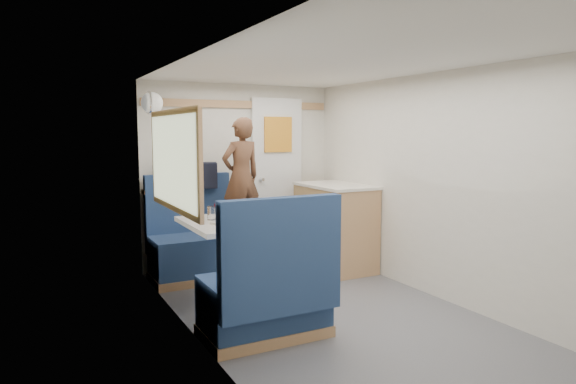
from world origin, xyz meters
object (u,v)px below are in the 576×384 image
pepper_grinder (236,217)px  bread_loaf (237,209)px  dome_light (152,103)px  tumbler_mid (211,213)px  bench_far (195,249)px  cheese_block (236,221)px  bench_near (268,298)px  orange_fruit (249,217)px  galley_counter (335,226)px  person (241,176)px  tumbler_right (222,211)px  duffel_bag (191,175)px  wine_glass (218,206)px  tumbler_left (225,221)px  dinette_table (225,239)px  salt_grinder (234,218)px  beer_glass (238,211)px  tray (237,223)px

pepper_grinder → bread_loaf: bread_loaf is taller
dome_light → tumbler_mid: bearing=-65.7°
bench_far → cheese_block: bench_far is taller
bench_near → orange_fruit: bench_near is taller
bench_far → tumbler_mid: size_ratio=8.83×
galley_counter → tumbler_mid: bearing=-164.9°
person → tumbler_right: 0.67m
bench_near → duffel_bag: duffel_bag is taller
orange_fruit → pepper_grinder: bearing=151.2°
wine_glass → tumbler_left: wine_glass is taller
galley_counter → cheese_block: 1.65m
dinette_table → pepper_grinder: size_ratio=8.78×
cheese_block → salt_grinder: bearing=81.5°
galley_counter → cheese_block: (-1.44, -0.75, 0.29)m
orange_fruit → tumbler_left: bearing=-153.6°
bench_far → beer_glass: bench_far is taller
duffel_bag → tray: size_ratio=1.46×
bench_near → galley_counter: size_ratio=1.14×
dinette_table → beer_glass: size_ratio=8.32×
galley_counter → tumbler_left: bearing=-151.9°
cheese_block → tumbler_right: size_ratio=0.98×
dinette_table → beer_glass: 0.32m
wine_glass → tumbler_right: (0.07, 0.12, -0.07)m
bench_near → tray: size_ratio=2.82×
tray → cheese_block: 0.03m
galley_counter → wine_glass: 1.61m
wine_glass → beer_glass: wine_glass is taller
bench_near → tumbler_left: (-0.10, 0.58, 0.48)m
bench_near → dome_light: dome_light is taller
galley_counter → tumbler_right: size_ratio=8.28×
bench_far → orange_fruit: 1.14m
galley_counter → wine_glass: size_ratio=5.48×
bread_loaf → orange_fruit: bearing=-98.2°
bench_far → dinette_table: bearing=-90.0°
dinette_table → cheese_block: bearing=-82.7°
duffel_bag → cheese_block: 1.35m
galley_counter → duffel_bag: 1.63m
tumbler_mid → pepper_grinder: size_ratio=1.14×
bench_near → tray: 0.80m
orange_fruit → galley_counter: bearing=28.5°
tumbler_mid → pepper_grinder: 0.28m
orange_fruit → cheese_block: bearing=-163.2°
duffel_bag → orange_fruit: bearing=-67.8°
bench_near → beer_glass: bench_near is taller
bench_far → tumbler_mid: (-0.07, -0.73, 0.48)m
dome_light → tumbler_left: (0.29, -1.14, -0.97)m
orange_fruit → tumbler_left: tumbler_left is taller
cheese_block → pepper_grinder: 0.10m
pepper_grinder → salt_grinder: 0.03m
tumbler_left → bread_loaf: 0.66m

